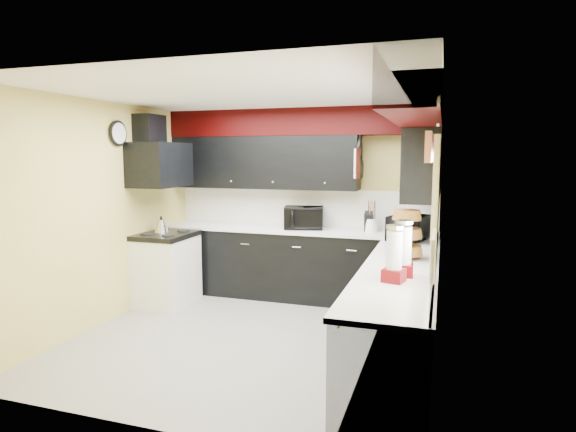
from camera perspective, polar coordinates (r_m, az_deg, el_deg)
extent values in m
plane|color=gray|center=(5.21, -4.06, -14.17)|extent=(3.60, 3.60, 0.00)
cube|color=#E0C666|center=(6.59, 1.71, 1.56)|extent=(3.60, 0.06, 2.50)
cube|color=#E0C666|center=(4.54, 17.36, -1.33)|extent=(0.06, 3.60, 2.50)
cube|color=#E0C666|center=(5.82, -20.85, 0.34)|extent=(0.06, 3.60, 2.50)
cube|color=white|center=(4.89, -4.32, 14.26)|extent=(3.60, 3.60, 0.06)
cube|color=black|center=(6.43, 0.94, -5.80)|extent=(3.60, 0.60, 0.90)
cube|color=black|center=(4.45, 12.97, -11.97)|extent=(0.60, 3.00, 0.90)
cube|color=white|center=(6.35, 0.94, -1.66)|extent=(3.62, 0.64, 0.04)
cube|color=white|center=(4.32, 13.15, -6.07)|extent=(0.64, 3.02, 0.04)
cube|color=white|center=(6.59, 1.69, 1.03)|extent=(3.60, 0.02, 0.50)
cube|color=white|center=(4.55, 17.21, -2.07)|extent=(0.02, 3.60, 0.50)
cube|color=black|center=(6.55, -2.93, 6.34)|extent=(2.60, 0.35, 0.70)
cube|color=black|center=(5.40, 15.83, 5.90)|extent=(0.35, 1.80, 0.70)
cube|color=black|center=(6.40, 1.29, 11.03)|extent=(3.60, 0.36, 0.35)
cube|color=black|center=(4.34, 15.44, 12.60)|extent=(0.36, 3.24, 0.35)
cube|color=white|center=(6.39, -14.17, -6.31)|extent=(0.60, 0.75, 0.86)
cube|color=black|center=(6.30, -14.30, -2.23)|extent=(0.62, 0.77, 0.06)
cube|color=black|center=(6.24, -14.94, 5.88)|extent=(0.50, 0.78, 0.55)
cube|color=black|center=(6.32, -16.07, 9.67)|extent=(0.24, 0.40, 0.40)
cube|color=red|center=(3.60, 16.48, 7.74)|extent=(0.04, 0.88, 0.20)
cube|color=white|center=(5.88, 8.19, 6.18)|extent=(0.03, 0.26, 0.35)
imported|color=black|center=(6.30, 1.88, -0.21)|extent=(0.58, 0.52, 0.29)
imported|color=black|center=(5.60, 14.06, -1.39)|extent=(0.48, 0.59, 0.28)
cylinder|color=white|center=(6.14, 9.86, -1.09)|extent=(0.20, 0.20, 0.17)
cube|color=black|center=(6.16, 9.57, -0.69)|extent=(0.12, 0.16, 0.24)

